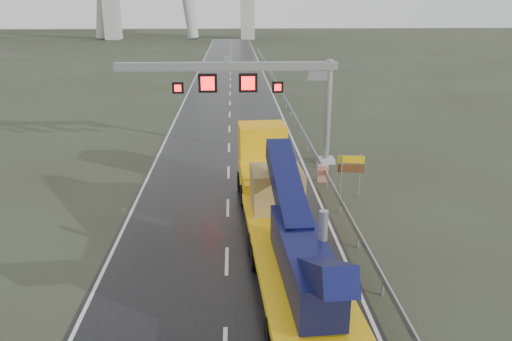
{
  "coord_description": "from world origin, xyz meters",
  "views": [
    {
      "loc": [
        0.4,
        -15.61,
        10.92
      ],
      "look_at": [
        1.43,
        7.02,
        3.2
      ],
      "focal_mm": 35.0,
      "sensor_mm": 36.0,
      "label": 1
    }
  ],
  "objects_px": {
    "striped_barrier": "(323,174)",
    "exit_sign_pair": "(351,168)",
    "heavy_haul_truck": "(281,207)",
    "sign_gantry": "(258,84)"
  },
  "relations": [
    {
      "from": "striped_barrier",
      "to": "exit_sign_pair",
      "type": "bearing_deg",
      "value": -54.6
    },
    {
      "from": "heavy_haul_truck",
      "to": "exit_sign_pair",
      "type": "height_order",
      "value": "heavy_haul_truck"
    },
    {
      "from": "exit_sign_pair",
      "to": "heavy_haul_truck",
      "type": "bearing_deg",
      "value": -119.86
    },
    {
      "from": "sign_gantry",
      "to": "heavy_haul_truck",
      "type": "bearing_deg",
      "value": -88.17
    },
    {
      "from": "heavy_haul_truck",
      "to": "striped_barrier",
      "type": "bearing_deg",
      "value": 64.26
    },
    {
      "from": "exit_sign_pair",
      "to": "sign_gantry",
      "type": "bearing_deg",
      "value": 135.34
    },
    {
      "from": "sign_gantry",
      "to": "exit_sign_pair",
      "type": "relative_size",
      "value": 5.76
    },
    {
      "from": "heavy_haul_truck",
      "to": "striped_barrier",
      "type": "xyz_separation_m",
      "value": [
        3.5,
        8.49,
        -1.35
      ]
    },
    {
      "from": "heavy_haul_truck",
      "to": "exit_sign_pair",
      "type": "bearing_deg",
      "value": 48.26
    },
    {
      "from": "striped_barrier",
      "to": "sign_gantry",
      "type": "bearing_deg",
      "value": 147.41
    }
  ]
}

